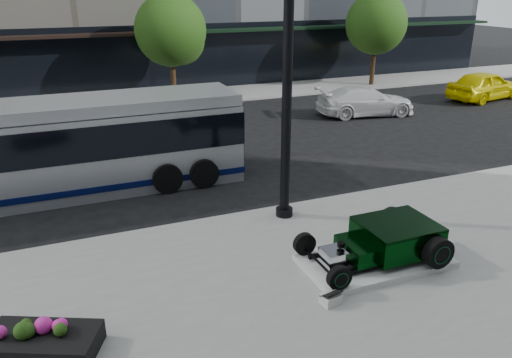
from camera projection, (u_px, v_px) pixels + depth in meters
name	position (u px, v px, depth m)	size (l,w,h in m)	color
ground	(239.00, 188.00, 16.31)	(120.00, 120.00, 0.00)	black
sidewalk_far	(153.00, 100.00, 28.35)	(70.00, 4.00, 0.12)	gray
street_trees	(173.00, 33.00, 26.60)	(29.80, 3.80, 5.70)	black
display_plinth	(375.00, 261.00, 11.63)	(3.40, 1.80, 0.15)	silver
hot_rod	(389.00, 239.00, 11.57)	(3.22, 2.00, 0.81)	black
info_plaque	(331.00, 298.00, 10.16)	(0.45, 0.37, 0.31)	silver
lamppost	(287.00, 72.00, 12.63)	(0.48, 0.48, 8.66)	black
flower_planter	(42.00, 342.00, 8.77)	(2.17, 1.70, 0.63)	black
transit_bus	(47.00, 149.00, 15.31)	(12.12, 2.88, 2.92)	#A9ADB3
white_sedan	(366.00, 101.00, 25.06)	(2.01, 4.94, 1.43)	white
yellow_taxi	(485.00, 85.00, 28.37)	(1.94, 4.83, 1.65)	#EFDF03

